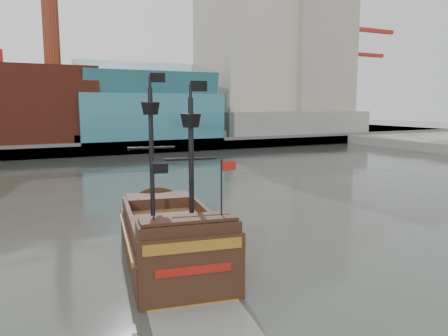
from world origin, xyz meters
TOP-DOWN VIEW (x-y plane):
  - ground at (0.00, 0.00)m, footprint 400.00×400.00m
  - promenade_far at (0.00, 92.00)m, footprint 220.00×60.00m
  - seawall at (0.00, 62.50)m, footprint 220.00×1.00m
  - skyline at (5.21, 84.56)m, footprint 149.00×45.00m
  - crane_a at (78.63, 82.00)m, footprint 22.50×4.00m
  - crane_b at (88.23, 92.00)m, footprint 19.10×4.00m
  - pirate_ship at (-8.62, 2.36)m, footprint 7.86×17.45m

SIDE VIEW (x-z plane):
  - ground at x=0.00m, z-range 0.00..0.00m
  - promenade_far at x=0.00m, z-range 0.00..2.00m
  - pirate_ship at x=-8.62m, z-range -5.16..7.44m
  - seawall at x=0.00m, z-range 0.00..2.60m
  - crane_b at x=88.23m, z-range 2.45..28.70m
  - crane_a at x=78.63m, z-range 2.99..35.24m
  - skyline at x=5.21m, z-range -6.45..55.55m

